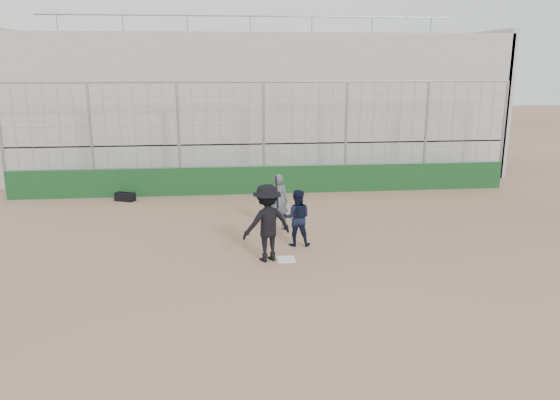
{
  "coord_description": "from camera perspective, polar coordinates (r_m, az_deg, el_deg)",
  "views": [
    {
      "loc": [
        -1.45,
        -12.42,
        4.69
      ],
      "look_at": [
        0.0,
        1.4,
        1.15
      ],
      "focal_mm": 35.0,
      "sensor_mm": 36.0,
      "label": 1
    }
  ],
  "objects": [
    {
      "name": "backstop",
      "position": [
        19.83,
        -1.69,
        3.43
      ],
      "size": [
        18.1,
        0.25,
        4.04
      ],
      "color": "#123A18",
      "rests_on": "ground"
    },
    {
      "name": "umpire",
      "position": [
        15.53,
        -0.23,
        -0.48
      ],
      "size": [
        0.64,
        0.46,
        1.46
      ],
      "primitive_type": "imported",
      "rotation": [
        0.0,
        0.0,
        3.02
      ],
      "color": "#47515B",
      "rests_on": "ground"
    },
    {
      "name": "catcher_crouched",
      "position": [
        14.21,
        1.77,
        -2.82
      ],
      "size": [
        0.8,
        0.66,
        1.03
      ],
      "color": "black",
      "rests_on": "ground"
    },
    {
      "name": "equipment_bag",
      "position": [
        19.6,
        -15.88,
        0.33
      ],
      "size": [
        0.74,
        0.53,
        0.33
      ],
      "color": "black",
      "rests_on": "ground"
    },
    {
      "name": "bleachers",
      "position": [
        24.48,
        -2.62,
        10.14
      ],
      "size": [
        20.25,
        6.7,
        6.98
      ],
      "color": "#999999",
      "rests_on": "ground"
    },
    {
      "name": "batter_at_plate",
      "position": [
        13.06,
        -1.36,
        -2.39
      ],
      "size": [
        1.39,
        1.08,
        2.02
      ],
      "color": "black",
      "rests_on": "ground"
    },
    {
      "name": "ground",
      "position": [
        13.36,
        0.63,
        -6.27
      ],
      "size": [
        90.0,
        90.0,
        0.0
      ],
      "primitive_type": "plane",
      "color": "brown",
      "rests_on": "ground"
    },
    {
      "name": "home_plate",
      "position": [
        13.35,
        0.63,
        -6.22
      ],
      "size": [
        0.44,
        0.44,
        0.02
      ],
      "primitive_type": "cube",
      "color": "white",
      "rests_on": "ground"
    }
  ]
}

